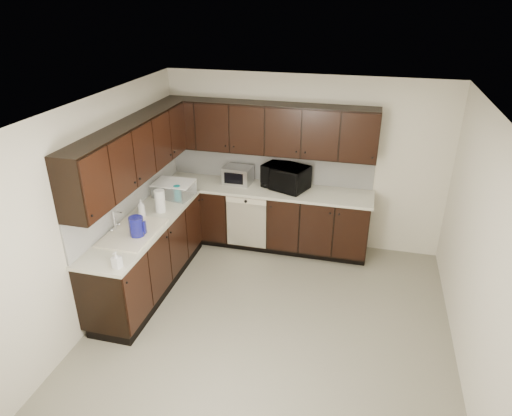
{
  "coord_description": "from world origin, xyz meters",
  "views": [
    {
      "loc": [
        0.85,
        -4.16,
        3.5
      ],
      "look_at": [
        -0.35,
        0.6,
        1.14
      ],
      "focal_mm": 32.0,
      "sensor_mm": 36.0,
      "label": 1
    }
  ],
  "objects_px": {
    "sink": "(133,238)",
    "toaster_oven": "(238,175)",
    "storage_bin": "(174,189)",
    "microwave": "(286,177)",
    "blue_pitcher": "(137,227)"
  },
  "relations": [
    {
      "from": "sink",
      "to": "microwave",
      "type": "height_order",
      "value": "microwave"
    },
    {
      "from": "sink",
      "to": "toaster_oven",
      "type": "relative_size",
      "value": 2.06
    },
    {
      "from": "storage_bin",
      "to": "microwave",
      "type": "bearing_deg",
      "value": 24.53
    },
    {
      "from": "toaster_oven",
      "to": "storage_bin",
      "type": "bearing_deg",
      "value": -131.77
    },
    {
      "from": "toaster_oven",
      "to": "storage_bin",
      "type": "xyz_separation_m",
      "value": [
        -0.72,
        -0.67,
        -0.03
      ]
    },
    {
      "from": "storage_bin",
      "to": "blue_pitcher",
      "type": "bearing_deg",
      "value": -87.41
    },
    {
      "from": "storage_bin",
      "to": "blue_pitcher",
      "type": "relative_size",
      "value": 2.03
    },
    {
      "from": "sink",
      "to": "blue_pitcher",
      "type": "height_order",
      "value": "sink"
    },
    {
      "from": "sink",
      "to": "storage_bin",
      "type": "bearing_deg",
      "value": 87.8
    },
    {
      "from": "sink",
      "to": "storage_bin",
      "type": "xyz_separation_m",
      "value": [
        0.04,
        1.12,
        0.16
      ]
    },
    {
      "from": "toaster_oven",
      "to": "storage_bin",
      "type": "relative_size",
      "value": 0.79
    },
    {
      "from": "toaster_oven",
      "to": "blue_pitcher",
      "type": "height_order",
      "value": "toaster_oven"
    },
    {
      "from": "toaster_oven",
      "to": "storage_bin",
      "type": "height_order",
      "value": "toaster_oven"
    },
    {
      "from": "toaster_oven",
      "to": "microwave",
      "type": "bearing_deg",
      "value": 4.06
    },
    {
      "from": "microwave",
      "to": "blue_pitcher",
      "type": "distance_m",
      "value": 2.28
    }
  ]
}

